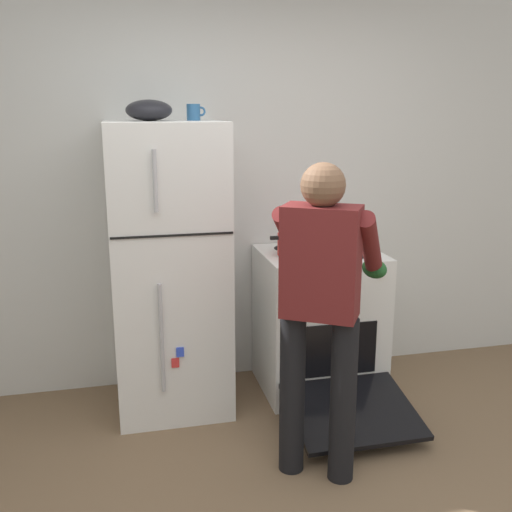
# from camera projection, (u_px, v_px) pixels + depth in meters

# --- Properties ---
(kitchen_wall_back) EXTENTS (6.00, 0.10, 2.70)m
(kitchen_wall_back) POSITION_uv_depth(u_px,v_px,m) (230.00, 183.00, 3.94)
(kitchen_wall_back) COLOR silver
(kitchen_wall_back) RESTS_ON ground
(refrigerator) EXTENTS (0.68, 0.72, 1.77)m
(refrigerator) POSITION_uv_depth(u_px,v_px,m) (169.00, 269.00, 3.59)
(refrigerator) COLOR white
(refrigerator) RESTS_ON ground
(stove_range) EXTENTS (0.76, 1.23, 0.94)m
(stove_range) POSITION_uv_depth(u_px,v_px,m) (319.00, 323.00, 3.89)
(stove_range) COLOR white
(stove_range) RESTS_ON ground
(person_cook) EXTENTS (0.68, 0.75, 1.60)m
(person_cook) POSITION_uv_depth(u_px,v_px,m) (322.00, 294.00, 2.86)
(person_cook) COLOR black
(person_cook) RESTS_ON ground
(red_pot) EXTENTS (0.37, 0.27, 0.13)m
(red_pot) POSITION_uv_depth(u_px,v_px,m) (299.00, 244.00, 3.69)
(red_pot) COLOR red
(red_pot) RESTS_ON stove_range
(coffee_mug) EXTENTS (0.11, 0.08, 0.10)m
(coffee_mug) POSITION_uv_depth(u_px,v_px,m) (194.00, 112.00, 3.45)
(coffee_mug) COLOR #2D6093
(coffee_mug) RESTS_ON refrigerator
(pepper_mill) EXTENTS (0.05, 0.05, 0.15)m
(pepper_mill) POSITION_uv_depth(u_px,v_px,m) (353.00, 231.00, 4.03)
(pepper_mill) COLOR brown
(pepper_mill) RESTS_ON stove_range
(mixing_bowl) EXTENTS (0.26, 0.26, 0.12)m
(mixing_bowl) POSITION_uv_depth(u_px,v_px,m) (149.00, 110.00, 3.34)
(mixing_bowl) COLOR black
(mixing_bowl) RESTS_ON refrigerator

